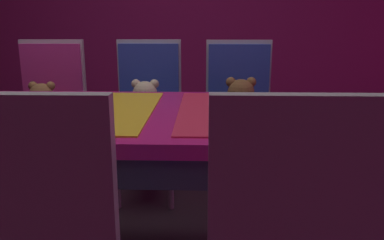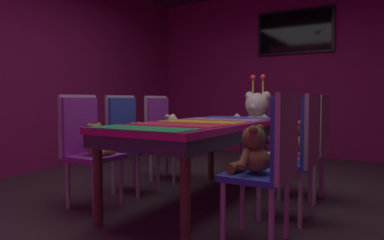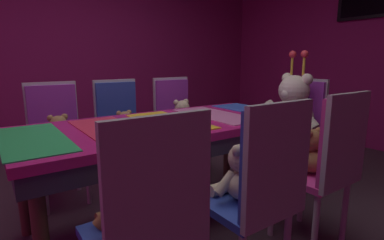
{
  "view_description": "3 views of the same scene",
  "coord_description": "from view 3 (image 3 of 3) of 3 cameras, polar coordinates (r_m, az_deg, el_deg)",
  "views": [
    {
      "loc": [
        -1.55,
        -0.37,
        1.09
      ],
      "look_at": [
        0.24,
        -0.31,
        0.64
      ],
      "focal_mm": 36.55,
      "sensor_mm": 36.0,
      "label": 1
    },
    {
      "loc": [
        1.54,
        -2.75,
        0.94
      ],
      "look_at": [
        -0.18,
        0.13,
        0.75
      ],
      "focal_mm": 32.83,
      "sensor_mm": 36.0,
      "label": 2
    },
    {
      "loc": [
        1.77,
        -1.04,
        1.16
      ],
      "look_at": [
        0.21,
        0.06,
        0.78
      ],
      "focal_mm": 27.98,
      "sensor_mm": 36.0,
      "label": 3
    }
  ],
  "objects": [
    {
      "name": "teddy_left_1",
      "position": [
        2.78,
        -12.57,
        -1.28
      ],
      "size": [
        0.21,
        0.27,
        0.26
      ],
      "color": "#9E7247",
      "rests_on": "chair_left_1"
    },
    {
      "name": "teddy_right_2",
      "position": [
        2.04,
        21.4,
        -5.94
      ],
      "size": [
        0.24,
        0.31,
        0.29
      ],
      "rotation": [
        0.0,
        0.0,
        3.14
      ],
      "color": "olive",
      "rests_on": "chair_right_2"
    },
    {
      "name": "throne_chair",
      "position": [
        3.18,
        20.21,
        0.38
      ],
      "size": [
        0.41,
        0.42,
        0.98
      ],
      "rotation": [
        0.0,
        0.0,
        -1.57
      ],
      "color": "purple",
      "rests_on": "ground_plane"
    },
    {
      "name": "chair_right_1",
      "position": [
        1.47,
        13.43,
        -11.52
      ],
      "size": [
        0.42,
        0.41,
        0.98
      ],
      "rotation": [
        0.0,
        0.0,
        3.14
      ],
      "color": "#2D47B2",
      "rests_on": "ground_plane"
    },
    {
      "name": "chair_left_1",
      "position": [
        2.9,
        -13.67,
        -0.25
      ],
      "size": [
        0.42,
        0.41,
        0.98
      ],
      "color": "#2D47B2",
      "rests_on": "ground_plane"
    },
    {
      "name": "teddy_right_0",
      "position": [
        1.29,
        -10.89,
        -14.81
      ],
      "size": [
        0.26,
        0.34,
        0.32
      ],
      "rotation": [
        0.0,
        0.0,
        3.14
      ],
      "color": "brown",
      "rests_on": "chair_right_0"
    },
    {
      "name": "chair_left_0",
      "position": [
        2.75,
        -24.56,
        -1.59
      ],
      "size": [
        0.42,
        0.41,
        0.98
      ],
      "color": "purple",
      "rests_on": "ground_plane"
    },
    {
      "name": "chair_left_2",
      "position": [
        3.17,
        -3.28,
        1.0
      ],
      "size": [
        0.42,
        0.41,
        0.98
      ],
      "color": "purple",
      "rests_on": "ground_plane"
    },
    {
      "name": "chair_right_0",
      "position": [
        1.17,
        -7.8,
        -17.49
      ],
      "size": [
        0.42,
        0.41,
        0.98
      ],
      "rotation": [
        0.0,
        0.0,
        3.14
      ],
      "color": "#2D47B2",
      "rests_on": "ground_plane"
    },
    {
      "name": "king_teddy_bear",
      "position": [
        3.03,
        18.57,
        2.19
      ],
      "size": [
        0.62,
        0.48,
        0.79
      ],
      "rotation": [
        0.0,
        0.0,
        -1.57
      ],
      "color": "silver",
      "rests_on": "throne_chair"
    },
    {
      "name": "teddy_left_0",
      "position": [
        2.61,
        -23.94,
        -2.56
      ],
      "size": [
        0.23,
        0.3,
        0.28
      ],
      "color": "#9E7247",
      "rests_on": "chair_left_0"
    },
    {
      "name": "teddy_left_2",
      "position": [
        3.05,
        -1.84,
        0.55
      ],
      "size": [
        0.26,
        0.33,
        0.31
      ],
      "color": "beige",
      "rests_on": "chair_left_2"
    },
    {
      "name": "chair_right_2",
      "position": [
        1.97,
        24.93,
        -6.42
      ],
      "size": [
        0.42,
        0.41,
        0.98
      ],
      "rotation": [
        0.0,
        0.0,
        3.14
      ],
      "color": "#CC338C",
      "rests_on": "ground_plane"
    },
    {
      "name": "ground_plane",
      "position": [
        2.36,
        -4.21,
        -18.17
      ],
      "size": [
        7.9,
        7.9,
        0.0
      ],
      "primitive_type": "plane",
      "color": "#3F2D38"
    },
    {
      "name": "teddy_right_1",
      "position": [
        1.56,
        9.4,
        -10.31
      ],
      "size": [
        0.25,
        0.32,
        0.3
      ],
      "rotation": [
        0.0,
        0.0,
        3.14
      ],
      "color": "beige",
      "rests_on": "chair_right_1"
    },
    {
      "name": "banquet_table",
      "position": [
        2.12,
        -4.47,
        -2.6
      ],
      "size": [
        0.9,
        2.02,
        0.75
      ],
      "color": "#C61E72",
      "rests_on": "ground_plane"
    },
    {
      "name": "wall_left",
      "position": [
        4.5,
        -22.21,
        13.5
      ],
      "size": [
        0.12,
        6.4,
        2.8
      ],
      "primitive_type": "cube",
      "color": "#8C1959",
      "rests_on": "ground_plane"
    }
  ]
}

